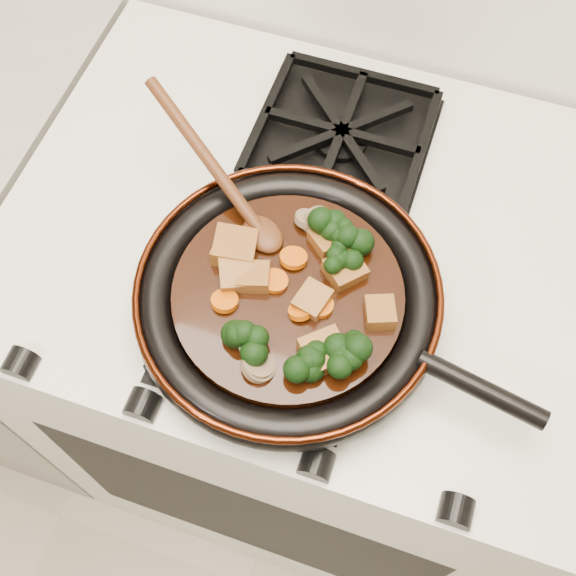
% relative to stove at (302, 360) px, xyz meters
% --- Properties ---
extents(stove, '(0.76, 0.60, 0.90)m').
position_rel_stove_xyz_m(stove, '(0.00, 0.00, 0.00)').
color(stove, silver).
rests_on(stove, ground).
extents(burner_grate_front, '(0.23, 0.23, 0.03)m').
position_rel_stove_xyz_m(burner_grate_front, '(0.00, -0.14, 0.46)').
color(burner_grate_front, black).
rests_on(burner_grate_front, stove).
extents(burner_grate_back, '(0.23, 0.23, 0.03)m').
position_rel_stove_xyz_m(burner_grate_back, '(0.00, 0.14, 0.46)').
color(burner_grate_back, black).
rests_on(burner_grate_back, stove).
extents(skillet, '(0.47, 0.35, 0.05)m').
position_rel_stove_xyz_m(skillet, '(0.02, -0.12, 0.49)').
color(skillet, black).
rests_on(skillet, burner_grate_front).
extents(braising_sauce, '(0.26, 0.26, 0.02)m').
position_rel_stove_xyz_m(braising_sauce, '(0.02, -0.12, 0.50)').
color(braising_sauce, black).
rests_on(braising_sauce, skillet).
extents(tofu_cube_0, '(0.04, 0.04, 0.02)m').
position_rel_stove_xyz_m(tofu_cube_0, '(-0.03, -0.12, 0.52)').
color(tofu_cube_0, brown).
rests_on(tofu_cube_0, braising_sauce).
extents(tofu_cube_1, '(0.04, 0.05, 0.02)m').
position_rel_stove_xyz_m(tofu_cube_1, '(0.12, -0.12, 0.52)').
color(tofu_cube_1, brown).
rests_on(tofu_cube_1, braising_sauce).
extents(tofu_cube_2, '(0.05, 0.05, 0.02)m').
position_rel_stove_xyz_m(tofu_cube_2, '(0.04, -0.05, 0.52)').
color(tofu_cube_2, brown).
rests_on(tofu_cube_2, braising_sauce).
extents(tofu_cube_3, '(0.04, 0.05, 0.03)m').
position_rel_stove_xyz_m(tofu_cube_3, '(0.05, -0.13, 0.52)').
color(tofu_cube_3, brown).
rests_on(tofu_cube_3, braising_sauce).
extents(tofu_cube_4, '(0.04, 0.04, 0.02)m').
position_rel_stove_xyz_m(tofu_cube_4, '(-0.06, -0.10, 0.52)').
color(tofu_cube_4, brown).
rests_on(tofu_cube_4, braising_sauce).
extents(tofu_cube_5, '(0.05, 0.05, 0.03)m').
position_rel_stove_xyz_m(tofu_cube_5, '(-0.05, -0.12, 0.52)').
color(tofu_cube_5, brown).
rests_on(tofu_cube_5, braising_sauce).
extents(tofu_cube_6, '(0.06, 0.06, 0.02)m').
position_rel_stove_xyz_m(tofu_cube_6, '(0.07, -0.18, 0.52)').
color(tofu_cube_6, brown).
rests_on(tofu_cube_6, braising_sauce).
extents(tofu_cube_7, '(0.06, 0.05, 0.03)m').
position_rel_stove_xyz_m(tofu_cube_7, '(-0.06, -0.09, 0.52)').
color(tofu_cube_7, brown).
rests_on(tofu_cube_7, braising_sauce).
extents(tofu_cube_8, '(0.06, 0.06, 0.02)m').
position_rel_stove_xyz_m(tofu_cube_8, '(0.07, -0.08, 0.52)').
color(tofu_cube_8, brown).
rests_on(tofu_cube_8, braising_sauce).
extents(broccoli_floret_0, '(0.08, 0.08, 0.06)m').
position_rel_stove_xyz_m(broccoli_floret_0, '(0.10, -0.17, 0.52)').
color(broccoli_floret_0, black).
rests_on(broccoli_floret_0, braising_sauce).
extents(broccoli_floret_1, '(0.09, 0.09, 0.06)m').
position_rel_stove_xyz_m(broccoli_floret_1, '(-0.01, -0.20, 0.52)').
color(broccoli_floret_1, black).
rests_on(broccoli_floret_1, braising_sauce).
extents(broccoli_floret_2, '(0.08, 0.09, 0.07)m').
position_rel_stove_xyz_m(broccoli_floret_2, '(0.10, -0.19, 0.52)').
color(broccoli_floret_2, black).
rests_on(broccoli_floret_2, braising_sauce).
extents(broccoli_floret_3, '(0.08, 0.08, 0.05)m').
position_rel_stove_xyz_m(broccoli_floret_3, '(0.05, -0.20, 0.52)').
color(broccoli_floret_3, black).
rests_on(broccoli_floret_3, braising_sauce).
extents(broccoli_floret_4, '(0.08, 0.08, 0.06)m').
position_rel_stove_xyz_m(broccoli_floret_4, '(0.06, -0.05, 0.52)').
color(broccoli_floret_4, black).
rests_on(broccoli_floret_4, braising_sauce).
extents(broccoli_floret_5, '(0.07, 0.07, 0.08)m').
position_rel_stove_xyz_m(broccoli_floret_5, '(0.06, -0.08, 0.52)').
color(broccoli_floret_5, black).
rests_on(broccoli_floret_5, braising_sauce).
extents(broccoli_floret_6, '(0.08, 0.09, 0.08)m').
position_rel_stove_xyz_m(broccoli_floret_6, '(0.04, -0.05, 0.52)').
color(broccoli_floret_6, black).
rests_on(broccoli_floret_6, braising_sauce).
extents(broccoli_floret_7, '(0.07, 0.07, 0.08)m').
position_rel_stove_xyz_m(broccoli_floret_7, '(0.05, -0.04, 0.52)').
color(broccoli_floret_7, black).
rests_on(broccoli_floret_7, braising_sauce).
extents(carrot_coin_0, '(0.03, 0.03, 0.01)m').
position_rel_stove_xyz_m(carrot_coin_0, '(-0.05, -0.16, 0.51)').
color(carrot_coin_0, '#CB5305').
rests_on(carrot_coin_0, braising_sauce).
extents(carrot_coin_1, '(0.03, 0.03, 0.01)m').
position_rel_stove_xyz_m(carrot_coin_1, '(0.05, -0.13, 0.51)').
color(carrot_coin_1, '#CB5305').
rests_on(carrot_coin_1, braising_sauce).
extents(carrot_coin_2, '(0.03, 0.03, 0.02)m').
position_rel_stove_xyz_m(carrot_coin_2, '(0.04, -0.14, 0.51)').
color(carrot_coin_2, '#CB5305').
rests_on(carrot_coin_2, braising_sauce).
extents(carrot_coin_3, '(0.03, 0.03, 0.01)m').
position_rel_stove_xyz_m(carrot_coin_3, '(-0.00, -0.12, 0.51)').
color(carrot_coin_3, '#CB5305').
rests_on(carrot_coin_3, braising_sauce).
extents(carrot_coin_4, '(0.03, 0.03, 0.01)m').
position_rel_stove_xyz_m(carrot_coin_4, '(0.01, -0.08, 0.51)').
color(carrot_coin_4, '#CB5305').
rests_on(carrot_coin_4, braising_sauce).
extents(mushroom_slice_0, '(0.04, 0.05, 0.04)m').
position_rel_stove_xyz_m(mushroom_slice_0, '(0.02, -0.03, 0.52)').
color(mushroom_slice_0, brown).
rests_on(mushroom_slice_0, braising_sauce).
extents(mushroom_slice_1, '(0.05, 0.05, 0.02)m').
position_rel_stove_xyz_m(mushroom_slice_1, '(0.01, -0.22, 0.52)').
color(mushroom_slice_1, brown).
rests_on(mushroom_slice_1, braising_sauce).
extents(mushroom_slice_2, '(0.05, 0.05, 0.02)m').
position_rel_stove_xyz_m(mushroom_slice_2, '(0.01, -0.22, 0.52)').
color(mushroom_slice_2, brown).
rests_on(mushroom_slice_2, braising_sauce).
extents(mushroom_slice_3, '(0.04, 0.04, 0.02)m').
position_rel_stove_xyz_m(mushroom_slice_3, '(0.01, -0.03, 0.52)').
color(mushroom_slice_3, brown).
rests_on(mushroom_slice_3, braising_sauce).
extents(wooden_spoon, '(0.13, 0.10, 0.22)m').
position_rel_stove_xyz_m(wooden_spoon, '(-0.08, -0.03, 0.53)').
color(wooden_spoon, '#4C2510').
rests_on(wooden_spoon, braising_sauce).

